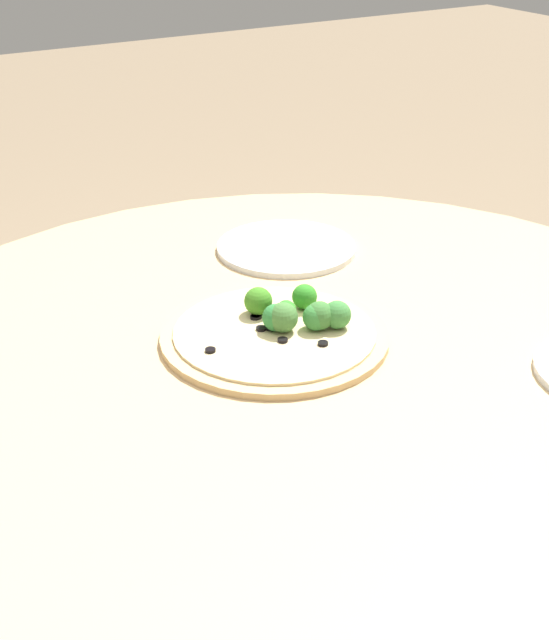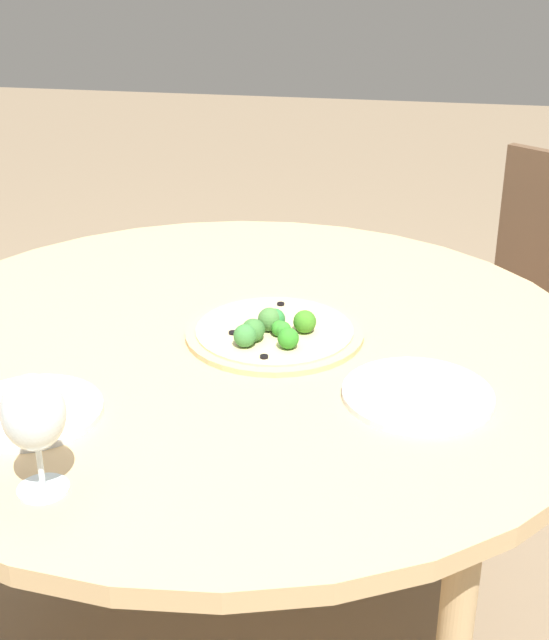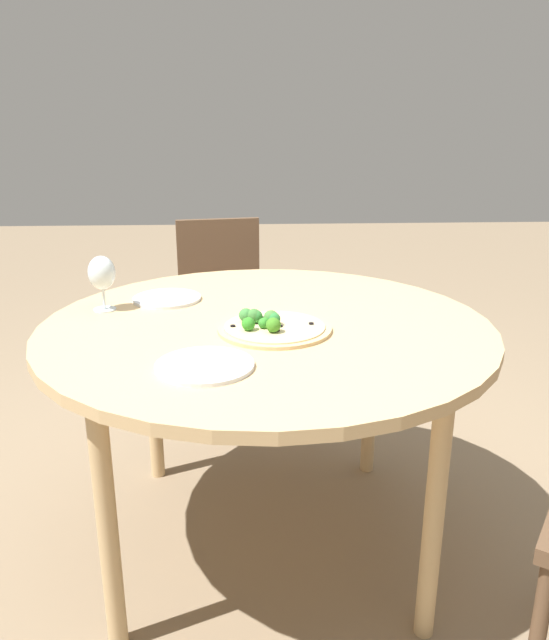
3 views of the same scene
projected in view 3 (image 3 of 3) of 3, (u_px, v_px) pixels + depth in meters
The scene contains 7 objects.
ground_plane at pixel (267, 539), 2.00m from camera, with size 12.00×12.00×0.00m, color #847056.
dining_table at pixel (266, 342), 1.79m from camera, with size 1.28×1.28×0.73m.
chair_2 at pixel (223, 306), 2.85m from camera, with size 0.46×0.46×0.84m.
pizza at pixel (271, 326), 1.70m from camera, with size 0.31×0.31×0.06m.
wine_glass at pixel (102, 274), 1.85m from camera, with size 0.08×0.08×0.17m.
plate_near at pixel (205, 366), 1.46m from camera, with size 0.23×0.23×0.01m.
plate_far at pixel (167, 298), 1.98m from camera, with size 0.22×0.22×0.01m.
Camera 3 is at (-0.06, -1.68, 1.30)m, focal length 35.00 mm.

